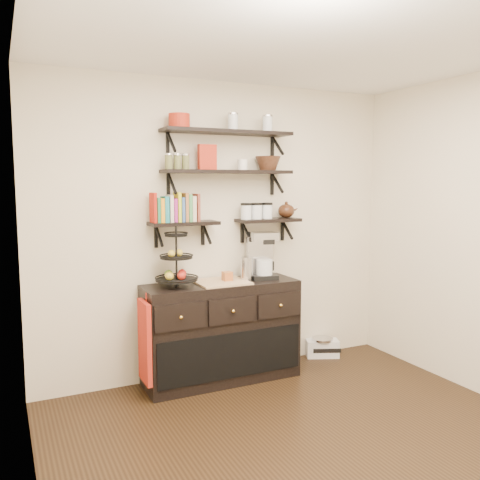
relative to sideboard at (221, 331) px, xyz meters
name	(u,v)px	position (x,y,z in m)	size (l,w,h in m)	color
floor	(330,458)	(0.11, -1.51, -0.45)	(3.50, 3.50, 0.00)	black
ceiling	(339,29)	(0.11, -1.51, 2.25)	(3.50, 3.50, 0.02)	white
back_wall	(222,230)	(0.11, 0.24, 0.90)	(3.50, 0.02, 2.70)	beige
left_wall	(32,276)	(-1.64, -1.51, 0.90)	(0.02, 3.50, 2.70)	beige
shelf_top	(228,133)	(0.11, 0.10, 1.78)	(1.20, 0.27, 0.23)	black
shelf_mid	(228,172)	(0.11, 0.10, 1.43)	(1.20, 0.27, 0.23)	black
shelf_low_left	(184,224)	(-0.31, 0.12, 0.98)	(0.60, 0.25, 0.23)	black
shelf_low_right	(268,221)	(0.53, 0.12, 0.98)	(0.60, 0.25, 0.23)	black
cookbooks	(178,209)	(-0.36, 0.12, 1.11)	(0.43, 0.15, 0.26)	#A31A0D
glass_canisters	(257,212)	(0.41, 0.12, 1.06)	(0.32, 0.10, 0.13)	silver
sideboard	(221,331)	(0.00, 0.00, 0.00)	(1.40, 0.50, 0.92)	black
fruit_stand	(177,266)	(-0.41, 0.00, 0.63)	(0.36, 0.36, 0.53)	black
candle	(227,276)	(0.06, 0.00, 0.50)	(0.08, 0.08, 0.08)	#A05324
coffee_maker	(262,256)	(0.42, 0.03, 0.66)	(0.27, 0.27, 0.44)	black
thermal_carafe	(247,269)	(0.24, -0.02, 0.56)	(0.11, 0.11, 0.22)	silver
apron	(145,342)	(-0.73, -0.10, 0.03)	(0.04, 0.29, 0.68)	maroon
radio	(322,347)	(1.18, 0.12, -0.36)	(0.37, 0.29, 0.20)	silver
recipe_box	(207,157)	(-0.09, 0.10, 1.56)	(0.16, 0.06, 0.22)	#A42412
walnut_bowl	(268,163)	(0.52, 0.10, 1.51)	(0.24, 0.24, 0.13)	black
ramekins	(243,165)	(0.26, 0.10, 1.50)	(0.09, 0.09, 0.10)	white
teapot	(286,210)	(0.73, 0.12, 1.08)	(0.21, 0.16, 0.16)	#371D10
red_pot	(179,121)	(-0.34, 0.10, 1.86)	(0.18, 0.18, 0.12)	#A42412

